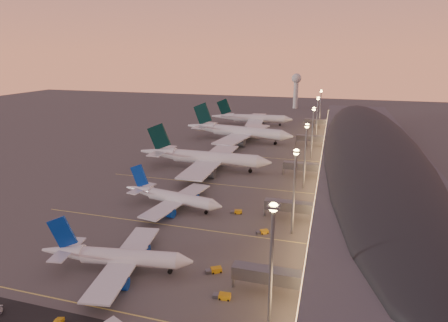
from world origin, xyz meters
The scene contains 14 objects.
ground centered at (0.00, 0.00, 0.00)m, with size 700.00×700.00×0.00m, color #484543.
airliner_narrow_south centered at (-3.10, -31.29, 3.55)m, with size 38.43×34.68×13.74m.
airliner_narrow_north centered at (-6.06, 8.43, 3.58)m, with size 38.69×34.96×13.84m.
airliner_wide_near centered at (-10.14, 53.52, 5.20)m, with size 62.85×56.96×20.19m.
airliner_wide_mid centered at (-9.06, 112.57, 5.65)m, with size 68.45×63.05×21.94m.
airliner_wide_far centered at (-11.68, 164.75, 4.90)m, with size 59.48×54.50×19.02m.
terminal_building centered at (61.84, 72.47, 8.78)m, with size 56.35×255.00×17.46m.
light_masts centered at (36.00, 65.00, 17.55)m, with size 2.20×217.20×25.90m.
radar_tower centered at (10.00, 260.00, 21.87)m, with size 9.00×9.00×32.50m.
lane_markings centered at (0.00, 40.00, 0.01)m, with size 90.00×180.36×0.00m.
baggage_tug_a centered at (24.91, -34.72, 0.53)m, with size 3.97×1.91×1.16m.
baggage_tug_b centered at (20.12, -25.65, 0.54)m, with size 4.17×3.35×1.18m.
baggage_tug_c centered at (16.80, 9.45, 0.52)m, with size 4.03×2.39×1.13m.
baggage_tug_d centered at (27.73, -2.33, 0.49)m, with size 3.75×3.10×1.06m.
Camera 1 is at (44.78, -101.71, 51.62)m, focal length 30.00 mm.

